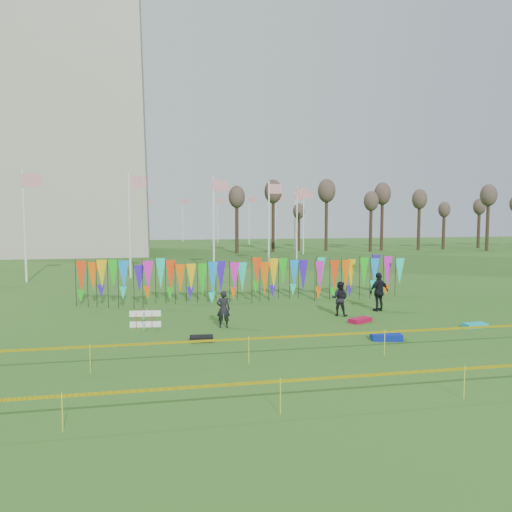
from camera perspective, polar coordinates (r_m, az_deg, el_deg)
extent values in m
plane|color=#265417|center=(19.46, 3.40, -9.65)|extent=(160.00, 160.00, 0.00)
cylinder|color=silver|center=(68.86, 4.45, 4.02)|extent=(0.16, 0.16, 8.00)
plane|color=#B11228|center=(69.06, 4.95, 6.75)|extent=(1.40, 0.00, 1.40)
cylinder|color=silver|center=(75.62, 2.25, 4.09)|extent=(0.16, 0.16, 8.00)
plane|color=#B11228|center=(75.80, 2.70, 6.58)|extent=(1.40, 0.00, 1.40)
cylinder|color=silver|center=(81.63, -0.79, 4.14)|extent=(0.16, 0.16, 8.00)
plane|color=#B11228|center=(81.78, -0.38, 6.45)|extent=(1.40, 0.00, 1.40)
cylinder|color=silver|center=(86.68, -4.40, 4.16)|extent=(0.16, 0.16, 8.00)
plane|color=#B11228|center=(86.79, -4.02, 6.34)|extent=(1.40, 0.00, 1.40)
cylinder|color=silver|center=(90.60, -8.40, 4.15)|extent=(0.16, 0.16, 8.00)
plane|color=#B11228|center=(90.67, -8.04, 6.24)|extent=(1.40, 0.00, 1.40)
cylinder|color=silver|center=(93.29, -12.65, 4.10)|extent=(0.16, 0.16, 8.00)
plane|color=#B11228|center=(93.31, -12.31, 6.13)|extent=(1.40, 0.00, 1.40)
cylinder|color=silver|center=(94.67, -17.03, 4.01)|extent=(0.16, 0.16, 8.00)
plane|color=#B11228|center=(94.64, -16.72, 6.02)|extent=(1.40, 0.00, 1.40)
cylinder|color=silver|center=(94.70, -21.47, 3.89)|extent=(0.16, 0.16, 8.00)
plane|color=#B11228|center=(94.63, -21.17, 5.90)|extent=(1.40, 0.00, 1.40)
cylinder|color=silver|center=(93.39, -25.86, 3.74)|extent=(0.16, 0.16, 8.00)
plane|color=#B11228|center=(93.27, -25.57, 5.78)|extent=(1.40, 0.00, 1.40)
cylinder|color=silver|center=(39.31, -24.94, 3.07)|extent=(0.16, 0.16, 8.00)
plane|color=#B11228|center=(39.24, -24.25, 7.92)|extent=(1.40, 0.00, 1.40)
cylinder|color=silver|center=(39.23, -14.25, 3.37)|extent=(0.16, 0.16, 8.00)
plane|color=#B11228|center=(39.27, -13.46, 8.20)|extent=(1.40, 0.00, 1.40)
cylinder|color=silver|center=(42.26, -4.86, 3.58)|extent=(0.16, 0.16, 8.00)
plane|color=#B11228|center=(42.40, -4.08, 8.05)|extent=(1.40, 0.00, 1.40)
cylinder|color=silver|center=(47.64, 1.48, 3.72)|extent=(0.16, 0.16, 8.00)
plane|color=#B11228|center=(47.83, 2.19, 7.68)|extent=(1.40, 0.00, 1.40)
cylinder|color=silver|center=(54.37, 4.69, 3.83)|extent=(0.16, 0.16, 8.00)
plane|color=#B11228|center=(54.59, 5.32, 7.30)|extent=(1.40, 0.00, 1.40)
cylinder|color=silver|center=(61.64, 5.45, 3.93)|extent=(0.16, 0.16, 8.00)
plane|color=#B11228|center=(61.86, 6.01, 6.98)|extent=(1.40, 0.00, 1.40)
cylinder|color=black|center=(27.48, -20.05, -3.20)|extent=(0.03, 0.03, 2.35)
cone|color=#EC370D|center=(27.40, -19.49, -2.58)|extent=(0.64, 0.64, 1.60)
cylinder|color=black|center=(27.40, -18.85, -3.19)|extent=(0.03, 0.03, 2.35)
cone|color=#EE5907|center=(27.33, -18.28, -2.57)|extent=(0.64, 0.64, 1.60)
cylinder|color=black|center=(27.33, -17.64, -3.18)|extent=(0.03, 0.03, 2.35)
cone|color=#ECB10C|center=(27.26, -17.07, -2.56)|extent=(0.64, 0.64, 1.60)
cylinder|color=black|center=(27.27, -16.43, -3.17)|extent=(0.03, 0.03, 2.35)
cone|color=#17BB15|center=(27.21, -15.85, -2.54)|extent=(0.64, 0.64, 1.60)
cylinder|color=black|center=(27.23, -15.21, -3.15)|extent=(0.03, 0.03, 2.35)
cone|color=#0E84F1|center=(27.17, -14.63, -2.53)|extent=(0.64, 0.64, 1.60)
cylinder|color=black|center=(27.20, -13.98, -3.14)|extent=(0.03, 0.03, 2.35)
cone|color=#3414B5|center=(27.15, -13.41, -2.51)|extent=(0.64, 0.64, 1.60)
cylinder|color=black|center=(27.18, -12.76, -3.12)|extent=(0.03, 0.03, 2.35)
cone|color=#DC18BB|center=(27.13, -12.18, -2.49)|extent=(0.64, 0.64, 1.60)
cylinder|color=black|center=(27.17, -11.53, -3.10)|extent=(0.03, 0.03, 2.35)
cone|color=#0EDBB0|center=(27.13, -10.95, -2.47)|extent=(0.64, 0.64, 1.60)
cylinder|color=black|center=(27.17, -10.31, -3.08)|extent=(0.03, 0.03, 2.35)
cone|color=#EC370D|center=(27.14, -9.73, -2.45)|extent=(0.64, 0.64, 1.60)
cylinder|color=black|center=(27.19, -9.08, -3.06)|extent=(0.03, 0.03, 2.35)
cone|color=#EE5907|center=(27.16, -8.50, -2.43)|extent=(0.64, 0.64, 1.60)
cylinder|color=black|center=(27.22, -7.86, -3.03)|extent=(0.03, 0.03, 2.35)
cone|color=#ECB10C|center=(27.20, -7.28, -2.40)|extent=(0.64, 0.64, 1.60)
cylinder|color=black|center=(27.26, -6.64, -3.01)|extent=(0.03, 0.03, 2.35)
cone|color=#17BB15|center=(27.25, -6.06, -2.38)|extent=(0.64, 0.64, 1.60)
cylinder|color=black|center=(27.31, -5.43, -2.98)|extent=(0.03, 0.03, 2.35)
cone|color=#0E84F1|center=(27.31, -4.85, -2.35)|extent=(0.64, 0.64, 1.60)
cylinder|color=black|center=(27.38, -4.22, -2.96)|extent=(0.03, 0.03, 2.35)
cone|color=#3414B5|center=(27.38, -3.64, -2.33)|extent=(0.64, 0.64, 1.60)
cylinder|color=black|center=(27.46, -3.01, -2.93)|extent=(0.03, 0.03, 2.35)
cone|color=#DC18BB|center=(27.46, -2.44, -2.30)|extent=(0.64, 0.64, 1.60)
cylinder|color=black|center=(27.55, -1.82, -2.90)|extent=(0.03, 0.03, 2.35)
cone|color=#0EDBB0|center=(27.56, -1.24, -2.27)|extent=(0.64, 0.64, 1.60)
cylinder|color=black|center=(27.65, -0.63, -2.87)|extent=(0.03, 0.03, 2.35)
cone|color=#EC370D|center=(27.67, -0.06, -2.24)|extent=(0.64, 0.64, 1.60)
cylinder|color=black|center=(27.76, 0.55, -2.84)|extent=(0.03, 0.03, 2.35)
cone|color=#EE5907|center=(27.79, 1.12, -2.22)|extent=(0.64, 0.64, 1.60)
cylinder|color=black|center=(27.89, 1.72, -2.81)|extent=(0.03, 0.03, 2.35)
cone|color=#ECB10C|center=(27.92, 2.28, -2.19)|extent=(0.64, 0.64, 1.60)
cylinder|color=black|center=(28.03, 2.88, -2.77)|extent=(0.03, 0.03, 2.35)
cone|color=#17BB15|center=(28.06, 3.43, -2.16)|extent=(0.64, 0.64, 1.60)
cylinder|color=black|center=(28.18, 4.02, -2.74)|extent=(0.03, 0.03, 2.35)
cone|color=#0E84F1|center=(28.21, 4.57, -2.12)|extent=(0.64, 0.64, 1.60)
cylinder|color=black|center=(28.33, 5.15, -2.70)|extent=(0.03, 0.03, 2.35)
cone|color=#3414B5|center=(28.38, 5.70, -2.09)|extent=(0.64, 0.64, 1.60)
cylinder|color=black|center=(28.50, 6.27, -2.67)|extent=(0.03, 0.03, 2.35)
cone|color=#DC18BB|center=(28.55, 6.82, -2.06)|extent=(0.64, 0.64, 1.60)
cylinder|color=black|center=(28.69, 7.38, -2.63)|extent=(0.03, 0.03, 2.35)
cone|color=#0EDBB0|center=(28.74, 7.92, -2.03)|extent=(0.64, 0.64, 1.60)
cylinder|color=black|center=(28.88, 8.47, -2.60)|extent=(0.03, 0.03, 2.35)
cone|color=#EC370D|center=(28.94, 9.00, -2.00)|extent=(0.64, 0.64, 1.60)
cylinder|color=black|center=(29.08, 9.55, -2.56)|extent=(0.03, 0.03, 2.35)
cone|color=#EE5907|center=(29.14, 10.07, -1.96)|extent=(0.64, 0.64, 1.60)
cylinder|color=black|center=(29.29, 10.61, -2.52)|extent=(0.03, 0.03, 2.35)
cone|color=#ECB10C|center=(29.36, 11.13, -1.93)|extent=(0.64, 0.64, 1.60)
cylinder|color=black|center=(29.51, 11.66, -2.49)|extent=(0.03, 0.03, 2.35)
cone|color=#17BB15|center=(29.59, 12.17, -1.90)|extent=(0.64, 0.64, 1.60)
cylinder|color=black|center=(29.75, 12.69, -2.45)|extent=(0.03, 0.03, 2.35)
cone|color=#0E84F1|center=(29.83, 13.19, -1.86)|extent=(0.64, 0.64, 1.60)
cylinder|color=black|center=(29.99, 13.70, -2.41)|extent=(0.03, 0.03, 2.35)
cone|color=#3414B5|center=(30.07, 14.19, -1.83)|extent=(0.64, 0.64, 1.60)
cylinder|color=black|center=(30.24, 14.70, -2.37)|extent=(0.03, 0.03, 2.35)
cone|color=#DC18BB|center=(30.33, 15.18, -1.80)|extent=(0.64, 0.64, 1.60)
cylinder|color=black|center=(30.50, 15.68, -2.33)|extent=(0.03, 0.03, 2.35)
cone|color=#0EDBB0|center=(30.59, 16.16, -1.76)|extent=(0.64, 0.64, 1.60)
cube|color=#FDE005|center=(16.84, 5.72, -9.08)|extent=(26.00, 0.01, 0.08)
cylinder|color=#C3D22E|center=(16.36, -18.91, -11.06)|extent=(0.02, 0.02, 0.90)
cylinder|color=#C3D22E|center=(16.47, -1.08, -10.70)|extent=(0.02, 0.02, 0.90)
cylinder|color=#C3D22E|center=(18.02, 14.99, -9.51)|extent=(0.02, 0.02, 0.90)
cube|color=#FDE005|center=(13.02, 11.36, -13.31)|extent=(26.00, 0.01, 0.08)
cylinder|color=#C3D22E|center=(12.40, -21.53, -16.30)|extent=(0.02, 0.02, 0.90)
cylinder|color=#C3D22E|center=(12.54, 2.54, -15.73)|extent=(0.02, 0.02, 0.90)
cylinder|color=#C3D22E|center=(14.52, 22.62, -13.21)|extent=(0.02, 0.02, 0.90)
cylinder|color=#38281C|center=(63.18, -1.56, 3.24)|extent=(0.44, 0.44, 6.40)
ellipsoid|color=#4A3A31|center=(63.18, -1.56, 6.29)|extent=(1.92, 1.92, 2.56)
cylinder|color=#38281C|center=(63.99, 1.98, 3.26)|extent=(0.44, 0.44, 6.40)
ellipsoid|color=#4A3A31|center=(63.99, 1.99, 6.27)|extent=(1.92, 1.92, 2.56)
cylinder|color=#38281C|center=(65.03, 5.42, 3.26)|extent=(0.44, 0.44, 6.40)
ellipsoid|color=#4A3A31|center=(65.04, 5.44, 6.22)|extent=(1.92, 1.92, 2.56)
cylinder|color=#38281C|center=(66.30, 8.73, 3.26)|extent=(0.44, 0.44, 6.40)
ellipsoid|color=#4A3A31|center=(66.31, 8.77, 6.16)|extent=(1.92, 1.92, 2.56)
cylinder|color=#38281C|center=(67.79, 11.91, 3.24)|extent=(0.44, 0.44, 6.40)
ellipsoid|color=#4A3A31|center=(67.79, 11.96, 6.08)|extent=(1.92, 1.92, 2.56)
cylinder|color=#38281C|center=(69.47, 14.95, 3.22)|extent=(0.44, 0.44, 6.40)
ellipsoid|color=#4A3A31|center=(69.47, 15.01, 5.99)|extent=(1.92, 1.92, 2.56)
cylinder|color=#38281C|center=(71.34, 17.83, 3.19)|extent=(0.44, 0.44, 6.40)
ellipsoid|color=#4A3A31|center=(71.34, 17.90, 5.88)|extent=(1.92, 1.92, 2.56)
cylinder|color=#38281C|center=(73.37, 20.56, 3.15)|extent=(0.44, 0.44, 6.40)
ellipsoid|color=#4A3A31|center=(73.38, 20.64, 5.77)|extent=(1.92, 1.92, 2.56)
cylinder|color=#38281C|center=(75.57, 23.14, 3.11)|extent=(0.44, 0.44, 6.40)
ellipsoid|color=#4A3A31|center=(75.57, 23.22, 5.65)|extent=(1.92, 1.92, 2.56)
cylinder|color=#38281C|center=(77.91, 25.57, 3.06)|extent=(0.44, 0.44, 6.40)
ellipsoid|color=#4A3A31|center=(77.91, 25.65, 5.53)|extent=(1.92, 1.92, 2.56)
cylinder|color=#B50D0E|center=(21.75, -13.43, -7.22)|extent=(0.02, 0.02, 0.75)
cylinder|color=#B50D0E|center=(21.73, -11.68, -7.20)|extent=(0.02, 0.02, 0.75)
cylinder|color=#B50D0E|center=(22.39, -13.37, -6.88)|extent=(0.02, 0.02, 0.75)
cylinder|color=#B50D0E|center=(22.38, -11.67, -6.86)|extent=(0.02, 0.02, 0.75)
imported|color=black|center=(21.52, -3.76, -6.07)|extent=(0.65, 0.52, 1.61)
imported|color=black|center=(24.30, 9.54, -4.82)|extent=(0.94, 0.86, 1.65)
imported|color=black|center=(25.83, 13.88, -3.99)|extent=(1.28, 0.94, 1.95)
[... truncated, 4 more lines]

